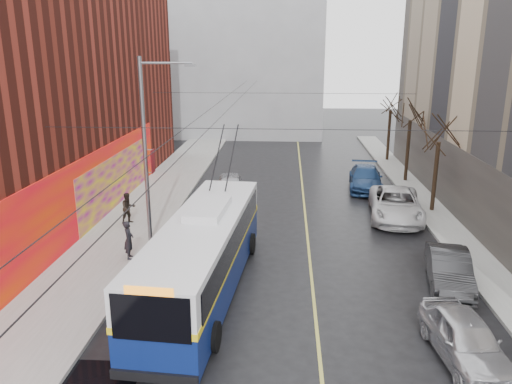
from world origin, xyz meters
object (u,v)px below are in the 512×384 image
at_px(tree_near, 440,129).
at_px(following_car, 230,186).
at_px(streetlight_pole, 148,148).
at_px(tree_far, 391,101).
at_px(parked_car_b, 449,269).
at_px(parked_car_c, 396,204).
at_px(trolleybus, 203,253).
at_px(pedestrian_a, 129,240).
at_px(pedestrian_b, 128,208).
at_px(tree_mid, 411,109).
at_px(parked_car_a, 465,339).
at_px(parked_car_d, 365,178).

xyz_separation_m(tree_near, following_car, (-12.29, 2.35, -4.22)).
distance_m(tree_near, following_car, 13.20).
distance_m(streetlight_pole, tree_far, 25.09).
height_order(tree_near, parked_car_b, tree_near).
xyz_separation_m(parked_car_c, following_car, (-9.87, 3.63, -0.08)).
xyz_separation_m(tree_far, parked_car_b, (-2.00, -23.73, -4.42)).
bearing_deg(trolleybus, pedestrian_a, 149.71).
height_order(tree_far, following_car, tree_far).
bearing_deg(pedestrian_b, tree_mid, -12.36).
height_order(streetlight_pole, parked_car_b, streetlight_pole).
bearing_deg(tree_far, parked_car_a, -96.06).
distance_m(trolleybus, parked_car_c, 13.40).
distance_m(following_car, pedestrian_a, 11.01).
bearing_deg(parked_car_b, following_car, 140.03).
height_order(tree_near, tree_far, tree_far).
relative_size(tree_mid, following_car, 1.51).
xyz_separation_m(parked_car_d, pedestrian_b, (-13.96, -8.35, 0.23)).
relative_size(trolleybus, pedestrian_a, 6.97).
relative_size(tree_far, pedestrian_a, 3.71).
distance_m(following_car, pedestrian_b, 7.59).
bearing_deg(pedestrian_a, parked_car_b, -106.54).
relative_size(parked_car_d, pedestrian_a, 3.00).
xyz_separation_m(tree_far, following_car, (-12.29, -11.65, -4.39)).
height_order(trolleybus, following_car, trolleybus).
bearing_deg(parked_car_c, parked_car_d, 104.05).
bearing_deg(streetlight_pole, parked_car_c, 20.38).
bearing_deg(parked_car_a, trolleybus, 149.18).
height_order(tree_mid, trolleybus, tree_mid).
height_order(parked_car_c, parked_car_d, parked_car_c).
relative_size(tree_near, pedestrian_a, 3.61).
height_order(tree_near, following_car, tree_near).
height_order(streetlight_pole, parked_car_c, streetlight_pole).
bearing_deg(tree_near, streetlight_pole, -158.38).
bearing_deg(tree_near, pedestrian_a, -152.62).
xyz_separation_m(tree_far, trolleybus, (-11.83, -24.78, -3.53)).
bearing_deg(parked_car_b, parked_car_a, -92.12).
bearing_deg(parked_car_b, tree_near, 88.00).
height_order(tree_far, trolleybus, tree_far).
height_order(following_car, pedestrian_a, pedestrian_a).
height_order(tree_far, parked_car_d, tree_far).
bearing_deg(following_car, parked_car_b, -55.38).
xyz_separation_m(tree_far, parked_car_c, (-2.42, -15.28, -4.31)).
relative_size(streetlight_pole, tree_far, 1.37).
relative_size(tree_near, tree_mid, 0.96).
distance_m(tree_far, pedestrian_b, 24.82).
height_order(trolleybus, parked_car_b, trolleybus).
xyz_separation_m(parked_car_b, parked_car_c, (-0.42, 8.45, 0.11)).
relative_size(parked_car_b, pedestrian_a, 2.48).
bearing_deg(tree_near, trolleybus, -137.66).
relative_size(tree_near, trolleybus, 0.52).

